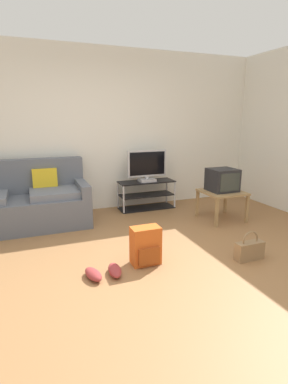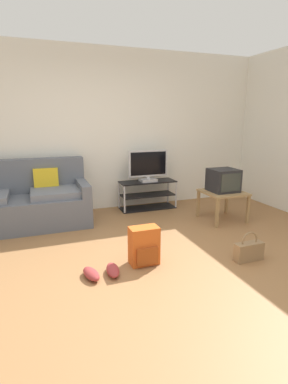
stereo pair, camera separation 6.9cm
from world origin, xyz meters
name	(u,v)px [view 1 (the left image)]	position (x,y,z in m)	size (l,w,h in m)	color
ground_plane	(146,272)	(0.00, 0.00, -0.01)	(9.00, 9.80, 0.02)	olive
wall_back	(93,131)	(0.00, 2.45, 1.35)	(9.00, 0.10, 2.70)	silver
couch	(20,204)	(-1.22, 1.93, 0.35)	(1.94, 0.88, 0.96)	#565B66
tv_stand	(146,195)	(0.84, 2.12, 0.25)	(0.98, 0.37, 0.49)	black
flat_tv	(147,166)	(0.84, 2.09, 0.76)	(0.70, 0.22, 0.54)	#B2B2B7
side_table	(222,195)	(1.72, 1.13, 0.40)	(0.60, 0.60, 0.46)	#9E7A4C
crt_tv	(222,180)	(1.72, 1.15, 0.63)	(0.41, 0.39, 0.35)	#232326
backpack	(146,246)	(0.06, 0.17, 0.21)	(0.32, 0.26, 0.42)	#CC561E
handbag	(249,250)	(1.19, -0.16, 0.12)	(0.34, 0.12, 0.34)	olive
sneakers_pair	(104,272)	(-0.44, 0.06, 0.04)	(0.39, 0.31, 0.09)	#993333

